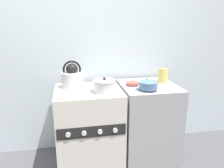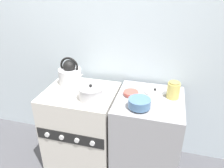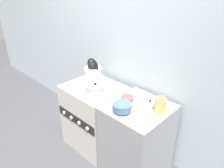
{
  "view_description": "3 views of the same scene",
  "coord_description": "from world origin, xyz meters",
  "px_view_note": "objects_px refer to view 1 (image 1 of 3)",
  "views": [
    {
      "loc": [
        -0.16,
        -1.8,
        1.48
      ],
      "look_at": [
        0.24,
        0.28,
        0.88
      ],
      "focal_mm": 35.0,
      "sensor_mm": 36.0,
      "label": 1
    },
    {
      "loc": [
        0.75,
        -1.35,
        1.8
      ],
      "look_at": [
        0.31,
        0.28,
        0.95
      ],
      "focal_mm": 35.0,
      "sensor_mm": 36.0,
      "label": 2
    },
    {
      "loc": [
        1.71,
        -1.17,
        2.01
      ],
      "look_at": [
        0.27,
        0.31,
        0.95
      ],
      "focal_mm": 35.0,
      "sensor_mm": 36.0,
      "label": 3
    }
  ],
  "objects_px": {
    "stove": "(89,127)",
    "loose_pot_lid": "(147,81)",
    "enamel_bowl": "(148,85)",
    "kettle": "(73,77)",
    "storage_jar": "(163,76)",
    "cooking_pot": "(104,86)",
    "small_ceramic_bowl": "(133,83)"
  },
  "relations": [
    {
      "from": "kettle",
      "to": "enamel_bowl",
      "type": "xyz_separation_m",
      "value": [
        0.72,
        -0.28,
        -0.05
      ]
    },
    {
      "from": "stove",
      "to": "loose_pot_lid",
      "type": "bearing_deg",
      "value": 13.92
    },
    {
      "from": "storage_jar",
      "to": "loose_pot_lid",
      "type": "xyz_separation_m",
      "value": [
        -0.16,
        0.07,
        -0.07
      ]
    },
    {
      "from": "stove",
      "to": "loose_pot_lid",
      "type": "height_order",
      "value": "loose_pot_lid"
    },
    {
      "from": "kettle",
      "to": "storage_jar",
      "type": "xyz_separation_m",
      "value": [
        0.98,
        -0.03,
        -0.02
      ]
    },
    {
      "from": "kettle",
      "to": "storage_jar",
      "type": "bearing_deg",
      "value": -1.9
    },
    {
      "from": "small_ceramic_bowl",
      "to": "storage_jar",
      "type": "bearing_deg",
      "value": 8.31
    },
    {
      "from": "cooking_pot",
      "to": "small_ceramic_bowl",
      "type": "relative_size",
      "value": 1.61
    },
    {
      "from": "kettle",
      "to": "enamel_bowl",
      "type": "relative_size",
      "value": 1.56
    },
    {
      "from": "cooking_pot",
      "to": "loose_pot_lid",
      "type": "xyz_separation_m",
      "value": [
        0.52,
        0.27,
        -0.05
      ]
    },
    {
      "from": "cooking_pot",
      "to": "enamel_bowl",
      "type": "bearing_deg",
      "value": -6.4
    },
    {
      "from": "stove",
      "to": "small_ceramic_bowl",
      "type": "bearing_deg",
      "value": 5.14
    },
    {
      "from": "stove",
      "to": "kettle",
      "type": "height_order",
      "value": "kettle"
    },
    {
      "from": "cooking_pot",
      "to": "small_ceramic_bowl",
      "type": "bearing_deg",
      "value": 24.18
    },
    {
      "from": "stove",
      "to": "loose_pot_lid",
      "type": "relative_size",
      "value": 3.98
    },
    {
      "from": "storage_jar",
      "to": "enamel_bowl",
      "type": "bearing_deg",
      "value": -136.26
    },
    {
      "from": "kettle",
      "to": "enamel_bowl",
      "type": "height_order",
      "value": "kettle"
    },
    {
      "from": "kettle",
      "to": "loose_pot_lid",
      "type": "distance_m",
      "value": 0.83
    },
    {
      "from": "kettle",
      "to": "stove",
      "type": "bearing_deg",
      "value": -40.99
    },
    {
      "from": "loose_pot_lid",
      "to": "enamel_bowl",
      "type": "bearing_deg",
      "value": -107.32
    },
    {
      "from": "stove",
      "to": "cooking_pot",
      "type": "xyz_separation_m",
      "value": [
        0.15,
        -0.1,
        0.47
      ]
    },
    {
      "from": "enamel_bowl",
      "to": "loose_pot_lid",
      "type": "distance_m",
      "value": 0.33
    },
    {
      "from": "stove",
      "to": "cooking_pot",
      "type": "relative_size",
      "value": 3.86
    },
    {
      "from": "stove",
      "to": "kettle",
      "type": "xyz_separation_m",
      "value": [
        -0.15,
        0.13,
        0.52
      ]
    },
    {
      "from": "cooking_pot",
      "to": "stove",
      "type": "bearing_deg",
      "value": 145.44
    },
    {
      "from": "small_ceramic_bowl",
      "to": "storage_jar",
      "type": "xyz_separation_m",
      "value": [
        0.36,
        0.05,
        0.05
      ]
    },
    {
      "from": "small_ceramic_bowl",
      "to": "stove",
      "type": "bearing_deg",
      "value": -174.86
    },
    {
      "from": "stove",
      "to": "kettle",
      "type": "distance_m",
      "value": 0.55
    },
    {
      "from": "stove",
      "to": "storage_jar",
      "type": "xyz_separation_m",
      "value": [
        0.83,
        0.09,
        0.5
      ]
    },
    {
      "from": "kettle",
      "to": "cooking_pot",
      "type": "relative_size",
      "value": 1.3
    },
    {
      "from": "cooking_pot",
      "to": "storage_jar",
      "type": "height_order",
      "value": "storage_jar"
    },
    {
      "from": "cooking_pot",
      "to": "kettle",
      "type": "bearing_deg",
      "value": 142.11
    }
  ]
}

